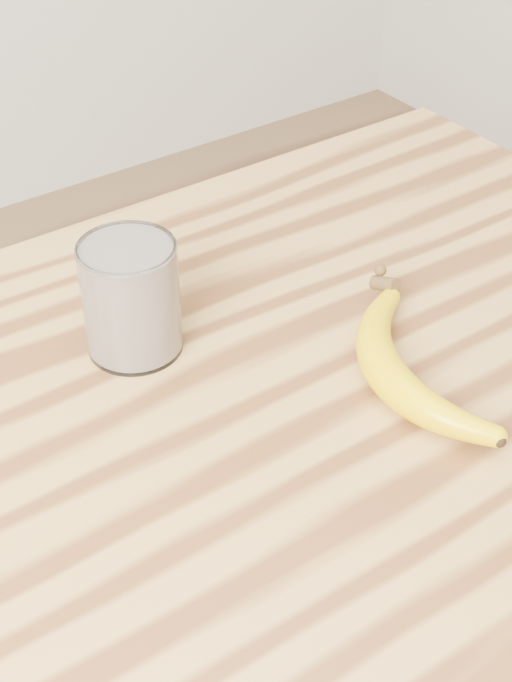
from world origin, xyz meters
TOP-DOWN VIEW (x-y plane):
  - table at (0.00, 0.00)m, footprint 1.20×0.80m
  - smoothie_glass at (0.03, 0.17)m, footprint 0.09×0.09m
  - banana at (0.17, -0.00)m, footprint 0.19×0.32m

SIDE VIEW (x-z plane):
  - table at x=0.00m, z-range 0.32..1.22m
  - banana at x=0.17m, z-range 0.90..0.94m
  - smoothie_glass at x=0.03m, z-range 0.90..1.01m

